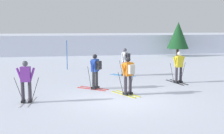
# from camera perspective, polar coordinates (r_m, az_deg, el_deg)

# --- Properties ---
(ground_plane) EXTENTS (120.00, 120.00, 0.00)m
(ground_plane) POSITION_cam_1_polar(r_m,az_deg,el_deg) (11.92, 2.00, -6.58)
(ground_plane) COLOR silver
(far_snow_ridge) EXTENTS (80.00, 7.92, 2.06)m
(far_snow_ridge) POSITION_cam_1_polar(r_m,az_deg,el_deg) (32.63, -5.54, 4.81)
(far_snow_ridge) COLOR silver
(far_snow_ridge) RESTS_ON ground
(skier_blue) EXTENTS (1.49, 1.28, 1.71)m
(skier_blue) POSITION_cam_1_polar(r_m,az_deg,el_deg) (13.64, -3.38, -0.56)
(skier_blue) COLOR red
(skier_blue) RESTS_ON ground
(skier_orange) EXTENTS (1.11, 1.58, 1.71)m
(skier_orange) POSITION_cam_1_polar(r_m,az_deg,el_deg) (12.46, 3.32, -1.42)
(skier_orange) COLOR gold
(skier_orange) RESTS_ON ground
(skier_yellow) EXTENTS (0.98, 1.64, 1.71)m
(skier_yellow) POSITION_cam_1_polar(r_m,az_deg,el_deg) (15.49, 13.37, 0.16)
(skier_yellow) COLOR black
(skier_yellow) RESTS_ON ground
(skier_white) EXTENTS (1.44, 1.34, 1.71)m
(skier_white) POSITION_cam_1_polar(r_m,az_deg,el_deg) (17.24, 2.69, 1.34)
(skier_white) COLOR #237AC6
(skier_white) RESTS_ON ground
(skier_purple) EXTENTS (1.00, 1.63, 1.71)m
(skier_purple) POSITION_cam_1_polar(r_m,az_deg,el_deg) (11.70, -17.04, -2.63)
(skier_purple) COLOR silver
(skier_purple) RESTS_ON ground
(trail_marker_pole) EXTENTS (0.05, 0.05, 2.04)m
(trail_marker_pole) POSITION_cam_1_polar(r_m,az_deg,el_deg) (20.00, -9.11, 2.42)
(trail_marker_pole) COLOR #1E56AD
(trail_marker_pole) RESTS_ON ground
(conifer_far_left) EXTENTS (2.14, 2.14, 3.41)m
(conifer_far_left) POSITION_cam_1_polar(r_m,az_deg,el_deg) (29.06, 13.23, 6.27)
(conifer_far_left) COLOR #513823
(conifer_far_left) RESTS_ON ground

